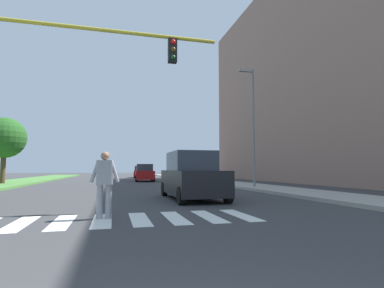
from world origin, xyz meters
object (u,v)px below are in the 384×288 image
(tree_far, at_px, (4,138))
(suv_crossing, at_px, (192,177))
(sedan_distant, at_px, (140,172))
(pedestrian_performer, at_px, (105,181))
(sedan_midblock, at_px, (145,173))
(street_lamp_right, at_px, (252,116))

(tree_far, bearing_deg, suv_crossing, -50.68)
(sedan_distant, bearing_deg, pedestrian_performer, -96.27)
(sedan_midblock, bearing_deg, suv_crossing, -89.72)
(pedestrian_performer, xyz_separation_m, sedan_distant, (3.94, 35.85, -0.17))
(tree_far, relative_size, sedan_distant, 1.07)
(street_lamp_right, bearing_deg, sedan_midblock, 111.99)
(suv_crossing, bearing_deg, tree_far, 129.32)
(suv_crossing, relative_size, sedan_distant, 0.98)
(street_lamp_right, xyz_separation_m, suv_crossing, (-5.33, -5.33, -3.66))
(tree_far, relative_size, pedestrian_performer, 2.99)
(tree_far, height_order, street_lamp_right, street_lamp_right)
(street_lamp_right, xyz_separation_m, pedestrian_performer, (-8.73, -9.64, -3.66))
(suv_crossing, bearing_deg, sedan_distant, 89.01)
(tree_far, distance_m, sedan_midblock, 12.58)
(pedestrian_performer, distance_m, sedan_midblock, 23.31)
(street_lamp_right, bearing_deg, suv_crossing, -135.03)
(tree_far, height_order, sedan_midblock, tree_far)
(tree_far, relative_size, sedan_midblock, 1.15)
(pedestrian_performer, xyz_separation_m, sedan_midblock, (3.30, 23.07, -0.13))
(pedestrian_performer, bearing_deg, sedan_distant, 83.73)
(sedan_midblock, bearing_deg, pedestrian_performer, -98.14)
(tree_far, xyz_separation_m, sedan_midblock, (11.22, 4.95, -2.82))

